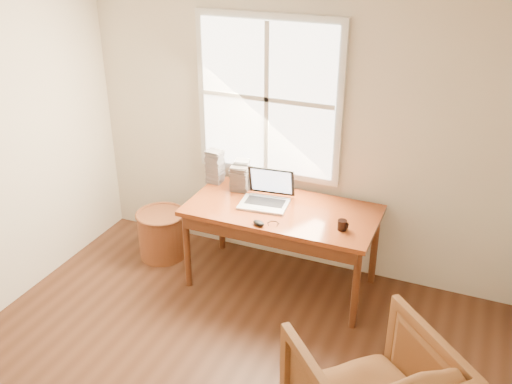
# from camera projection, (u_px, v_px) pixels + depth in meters

# --- Properties ---
(room_shell) EXTENTS (4.04, 4.54, 2.64)m
(room_shell) POSITION_uv_depth(u_px,v_px,m) (178.00, 244.00, 3.17)
(room_shell) COLOR #4D2B1A
(room_shell) RESTS_ON ground
(desk) EXTENTS (1.60, 0.80, 0.04)m
(desk) POSITION_uv_depth(u_px,v_px,m) (282.00, 211.00, 4.78)
(desk) COLOR brown
(desk) RESTS_ON room_shell
(wicker_stool) EXTENTS (0.58, 0.58, 0.44)m
(wicker_stool) POSITION_uv_depth(u_px,v_px,m) (162.00, 235.00, 5.42)
(wicker_stool) COLOR brown
(wicker_stool) RESTS_ON room_shell
(laptop) EXTENTS (0.45, 0.47, 0.31)m
(laptop) POSITION_uv_depth(u_px,v_px,m) (264.00, 189.00, 4.74)
(laptop) COLOR silver
(laptop) RESTS_ON desk
(mouse) EXTENTS (0.12, 0.10, 0.04)m
(mouse) POSITION_uv_depth(u_px,v_px,m) (259.00, 223.00, 4.50)
(mouse) COLOR black
(mouse) RESTS_ON desk
(coffee_mug) EXTENTS (0.08, 0.08, 0.08)m
(coffee_mug) POSITION_uv_depth(u_px,v_px,m) (342.00, 225.00, 4.43)
(coffee_mug) COLOR black
(coffee_mug) RESTS_ON desk
(cd_stack_a) EXTENTS (0.15, 0.14, 0.26)m
(cd_stack_a) POSITION_uv_depth(u_px,v_px,m) (242.00, 174.00, 5.09)
(cd_stack_a) COLOR #ACB1B8
(cd_stack_a) RESTS_ON desk
(cd_stack_b) EXTENTS (0.16, 0.15, 0.23)m
(cd_stack_b) POSITION_uv_depth(u_px,v_px,m) (240.00, 178.00, 5.04)
(cd_stack_b) COLOR #28282D
(cd_stack_b) RESTS_ON desk
(cd_stack_c) EXTENTS (0.14, 0.13, 0.31)m
(cd_stack_c) POSITION_uv_depth(u_px,v_px,m) (215.00, 166.00, 5.17)
(cd_stack_c) COLOR #A3A5B0
(cd_stack_c) RESTS_ON desk
(cd_stack_d) EXTENTS (0.16, 0.15, 0.18)m
(cd_stack_d) POSITION_uv_depth(u_px,v_px,m) (248.00, 177.00, 5.11)
(cd_stack_d) COLOR #ACB1B8
(cd_stack_d) RESTS_ON desk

